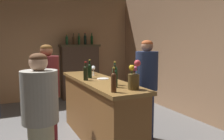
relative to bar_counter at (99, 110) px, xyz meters
The scene contains 22 objects.
wall_back 3.49m from the bar_counter, 101.39° to the left, with size 5.97×0.12×2.99m, color tan.
wall_right 2.54m from the bar_counter, ahead, with size 0.12×7.23×2.99m, color tan.
bar_counter is the anchor object (origin of this frame).
display_cabinet 3.09m from the bar_counter, 78.08° to the left, with size 1.16×0.39×1.57m.
wine_bottle_malbec 0.94m from the bar_counter, 93.22° to the right, with size 0.07×0.07×0.30m.
wine_bottle_rose 0.69m from the bar_counter, 107.83° to the left, with size 0.07×0.07×0.31m.
wine_bottle_merlot 0.85m from the bar_counter, 86.13° to the right, with size 0.07×0.07×0.33m.
wine_bottle_pinot 0.68m from the bar_counter, behind, with size 0.07×0.07×0.30m.
wine_bottle_syrah 1.16m from the bar_counter, 101.16° to the right, with size 0.07×0.07×0.30m.
wine_glass_front 1.01m from the bar_counter, 74.96° to the left, with size 0.08×0.08×0.15m.
wine_glass_mid 0.81m from the bar_counter, 78.34° to the left, with size 0.07×0.07×0.15m.
wine_glass_rear 0.79m from the bar_counter, 94.99° to the left, with size 0.08×0.08×0.14m.
flower_arrangement 1.13m from the bar_counter, 82.91° to the right, with size 0.15×0.18×0.38m.
cheese_plate 0.53m from the bar_counter, 14.87° to the left, with size 0.20×0.20×0.01m, color white.
display_bottle_left 3.24m from the bar_counter, 84.91° to the left, with size 0.07×0.07×0.29m.
display_bottle_midleft 3.26m from the bar_counter, 81.12° to the left, with size 0.07×0.07×0.31m.
display_bottle_center 3.29m from the bar_counter, 78.27° to the left, with size 0.07×0.07×0.32m.
display_bottle_midright 3.33m from the bar_counter, 74.95° to the left, with size 0.08×0.08×0.34m.
display_bottle_right 3.39m from the bar_counter, 71.35° to the left, with size 0.07×0.07×0.34m.
patron_tall 0.88m from the bar_counter, behind, with size 0.35×0.35×1.60m.
patron_in_grey 1.39m from the bar_counter, 140.02° to the right, with size 0.39×0.39×1.52m.
bartender 0.88m from the bar_counter, 21.50° to the right, with size 0.37×0.37×1.67m.
Camera 1 is at (-0.71, -3.05, 1.64)m, focal length 36.65 mm.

